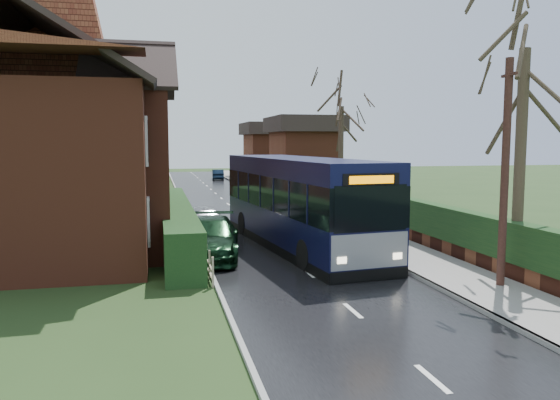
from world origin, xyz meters
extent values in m
plane|color=#283F1B|center=(0.00, 0.00, 0.00)|extent=(140.00, 140.00, 0.00)
cube|color=black|center=(0.00, 10.00, 0.01)|extent=(6.00, 100.00, 0.02)
cube|color=slate|center=(4.25, 10.00, 0.07)|extent=(2.50, 100.00, 0.14)
cube|color=gray|center=(3.05, 10.00, 0.07)|extent=(0.12, 100.00, 0.14)
cube|color=gray|center=(-3.05, 10.00, 0.05)|extent=(0.12, 100.00, 0.10)
cube|color=black|center=(-3.90, 5.00, 0.80)|extent=(1.20, 16.00, 1.60)
cube|color=brown|center=(5.80, 10.00, 0.30)|extent=(0.30, 50.00, 0.60)
cube|color=black|center=(5.80, 10.00, 1.20)|extent=(0.60, 50.00, 1.20)
cube|color=brown|center=(-9.00, 5.00, 3.00)|extent=(8.00, 14.00, 6.00)
cube|color=brown|center=(-5.50, 2.00, 3.00)|extent=(2.50, 4.00, 6.00)
cube|color=brown|center=(-8.00, 9.00, 9.20)|extent=(0.90, 1.40, 2.20)
cube|color=silver|center=(-4.95, 0.00, 1.60)|extent=(0.08, 1.20, 1.60)
cube|color=black|center=(-4.92, 0.00, 1.60)|extent=(0.03, 0.95, 1.35)
cube|color=silver|center=(-4.95, 0.00, 4.20)|extent=(0.08, 1.20, 1.60)
cube|color=black|center=(-4.92, 0.00, 4.20)|extent=(0.03, 0.95, 1.35)
cube|color=silver|center=(-4.95, 4.00, 1.60)|extent=(0.08, 1.20, 1.60)
cube|color=black|center=(-4.92, 4.00, 1.60)|extent=(0.03, 0.95, 1.35)
cube|color=silver|center=(-4.95, 4.00, 4.20)|extent=(0.08, 1.20, 1.60)
cube|color=black|center=(-4.92, 4.00, 4.20)|extent=(0.03, 0.95, 1.35)
cube|color=silver|center=(-4.95, 8.00, 1.60)|extent=(0.08, 1.20, 1.60)
cube|color=black|center=(-4.92, 8.00, 1.60)|extent=(0.03, 0.95, 1.35)
cube|color=silver|center=(-4.95, 8.00, 4.20)|extent=(0.08, 1.20, 1.60)
cube|color=black|center=(-4.92, 8.00, 4.20)|extent=(0.03, 0.95, 1.35)
cube|color=silver|center=(-4.95, 10.50, 1.60)|extent=(0.08, 1.20, 1.60)
cube|color=black|center=(-4.92, 10.50, 1.60)|extent=(0.03, 0.95, 1.35)
cube|color=silver|center=(-4.95, 10.50, 4.20)|extent=(0.08, 1.20, 1.60)
cube|color=black|center=(-4.92, 10.50, 4.20)|extent=(0.03, 0.95, 1.35)
cube|color=black|center=(0.80, 2.36, 0.98)|extent=(3.99, 11.92, 1.21)
cube|color=black|center=(0.80, 2.36, 2.22)|extent=(4.01, 11.92, 1.27)
cube|color=black|center=(0.80, 2.36, 3.21)|extent=(3.99, 11.92, 0.70)
cube|color=black|center=(0.80, 2.36, 0.19)|extent=(3.99, 11.92, 0.37)
cube|color=gray|center=(1.47, -3.40, 0.96)|extent=(2.55, 0.41, 1.06)
cube|color=black|center=(1.47, -3.43, 2.23)|extent=(2.38, 0.36, 1.38)
cube|color=black|center=(1.47, -3.43, 3.08)|extent=(1.86, 0.29, 0.37)
cube|color=#FF8C00|center=(1.48, -3.47, 3.08)|extent=(1.46, 0.21, 0.23)
cube|color=black|center=(1.47, -3.41, 0.23)|extent=(2.60, 0.44, 0.32)
cube|color=#FFF2CC|center=(0.55, -3.56, 0.74)|extent=(0.30, 0.08, 0.19)
cube|color=#FFF2CC|center=(2.40, -3.35, 0.74)|extent=(0.30, 0.08, 0.19)
cylinder|color=black|center=(0.04, -1.50, 0.51)|extent=(0.41, 1.05, 1.02)
cylinder|color=black|center=(2.43, -1.22, 0.51)|extent=(0.41, 1.05, 1.02)
cylinder|color=black|center=(-0.83, 5.93, 0.51)|extent=(0.41, 1.05, 1.02)
cylinder|color=black|center=(1.56, 6.21, 0.51)|extent=(0.41, 1.05, 1.02)
imported|color=#A6A6AB|center=(-2.80, 4.73, 0.75)|extent=(2.83, 4.70, 1.50)
imported|color=black|center=(-2.83, 1.13, 0.73)|extent=(2.70, 5.23, 1.45)
imported|color=black|center=(2.00, 42.44, 0.58)|extent=(1.51, 3.62, 1.16)
cylinder|color=slate|center=(4.00, 2.29, 1.24)|extent=(0.07, 0.07, 2.48)
cube|color=silver|center=(4.00, 2.29, 2.30)|extent=(0.08, 0.37, 0.28)
cube|color=silver|center=(4.00, 2.29, 1.95)|extent=(0.07, 0.34, 0.25)
cylinder|color=black|center=(4.80, -5.00, 3.23)|extent=(0.22, 0.22, 6.47)
cube|color=black|center=(4.80, -5.00, 6.00)|extent=(0.21, 0.83, 0.07)
cylinder|color=#3A3022|center=(6.00, -4.00, 3.46)|extent=(0.33, 0.33, 6.93)
cylinder|color=#34271E|center=(7.25, 15.99, 3.26)|extent=(0.35, 0.35, 6.53)
cylinder|color=#31271D|center=(-11.61, 18.00, 3.71)|extent=(0.34, 0.34, 7.42)
camera|label=1|loc=(-4.65, -18.40, 4.17)|focal=35.00mm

